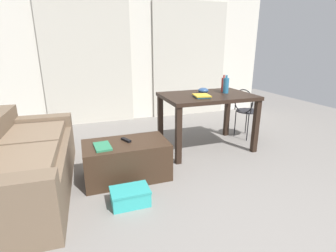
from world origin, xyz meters
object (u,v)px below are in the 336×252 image
Objects in this scene: coffee_table at (127,160)px; magazine at (103,146)px; couch at (20,165)px; tv_remote_primary at (126,140)px; shoebox at (130,196)px; bottle_near at (226,85)px; bottle_far at (224,84)px; craft_table at (207,102)px; wire_chair at (246,108)px; bowl at (203,91)px; book_stack at (202,96)px.

magazine is (-0.25, -0.06, 0.22)m from coffee_table.
coffee_table is at bearing -2.79° from couch.
magazine is at bearing 176.76° from tv_remote_primary.
shoebox is (-0.08, -0.58, -0.36)m from tv_remote_primary.
bottle_near reaches higher than coffee_table.
bottle_far is 2.21m from shoebox.
bottle_near is at bearing 2.26° from craft_table.
magazine is at bearing -166.88° from coffee_table.
wire_chair is at bearing 18.57° from coffee_table.
bottle_near is (1.56, 0.53, 0.69)m from coffee_table.
bottle_far is 0.35m from bowl.
bowl is (2.31, 0.57, 0.53)m from couch.
wire_chair is 3.32× the size of bottle_far.
bowl is (-0.31, 0.10, -0.07)m from bottle_near.
coffee_table is 1.31m from book_stack.
shoebox is at bearing -150.12° from wire_chair.
wire_chair reaches higher than coffee_table.
couch is 12.90× the size of bowl.
coffee_table is 1.86m from bottle_far.
craft_table is 8.33× the size of bowl.
bottle_near reaches higher than shoebox.
shoebox is at bearing -147.00° from bottle_near.
magazine is (-1.81, -0.59, -0.47)m from bottle_near.
wire_chair is 1.05m from book_stack.
bottle_far is at bearing -3.16° from tv_remote_primary.
bottle_far is 1.61× the size of bowl.
tv_remote_primary is at bearing -163.15° from book_stack.
bowl is at bearing 0.84° from tv_remote_primary.
craft_table is 0.37m from bottle_near.
bottle_far is at bearing 5.29° from bowl.
craft_table is at bearing 11.29° from couch.
bottle_far is 0.92× the size of magazine.
bottle_near is at bearing 33.00° from shoebox.
coffee_table is 1.53m from bowl.
couch is 13.30× the size of tv_remote_primary.
book_stack reaches higher than wire_chair.
tv_remote_primary is at bearing 81.62° from shoebox.
coffee_table is at bearing 9.22° from magazine.
couch is at bearing 177.21° from coffee_table.
craft_table reaches higher than coffee_table.
bottle_near reaches higher than wire_chair.
tv_remote_primary reaches higher than shoebox.
magazine is (-1.36, -0.43, -0.37)m from book_stack.
couch is 2.44m from bowl.
couch is 2.40m from craft_table.
bowl is at bearing -174.71° from bottle_far.
bowl is at bearing 26.59° from coffee_table.
craft_table is (1.26, 0.52, 0.47)m from coffee_table.
book_stack reaches higher than couch.
tv_remote_primary is (-1.24, -0.58, -0.39)m from bowl.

